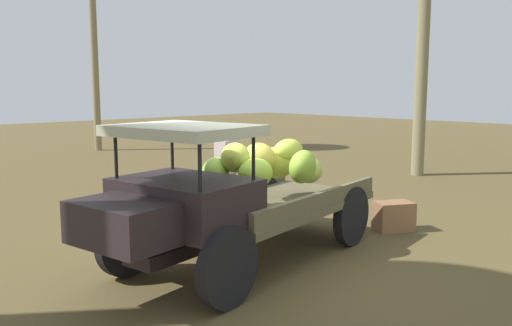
{
  "coord_description": "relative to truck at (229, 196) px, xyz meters",
  "views": [
    {
      "loc": [
        4.54,
        4.76,
        2.29
      ],
      "look_at": [
        -0.3,
        -0.29,
        1.29
      ],
      "focal_mm": 37.15,
      "sensor_mm": 36.0,
      "label": 1
    }
  ],
  "objects": [
    {
      "name": "wooden_crate",
      "position": [
        -3.07,
        0.49,
        -0.69
      ],
      "size": [
        0.71,
        0.63,
        0.47
      ],
      "primitive_type": "cube",
      "rotation": [
        0.0,
        0.0,
        2.64
      ],
      "color": "#8B603F",
      "rests_on": "ground"
    },
    {
      "name": "farmer",
      "position": [
        -1.46,
        -1.73,
        0.04
      ],
      "size": [
        0.52,
        0.49,
        1.7
      ],
      "rotation": [
        0.0,
        0.0,
        1.77
      ],
      "color": "#B9B79F",
      "rests_on": "ground"
    },
    {
      "name": "ground_plane",
      "position": [
        -0.26,
        0.2,
        -0.93
      ],
      "size": [
        60.0,
        60.0,
        0.0
      ],
      "primitive_type": "plane",
      "color": "brown"
    },
    {
      "name": "truck",
      "position": [
        0.0,
        0.0,
        0.0
      ],
      "size": [
        4.62,
        2.33,
        1.87
      ],
      "rotation": [
        0.0,
        0.0,
        0.16
      ],
      "color": "black",
      "rests_on": "ground"
    }
  ]
}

